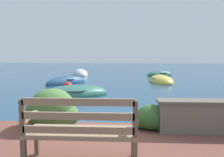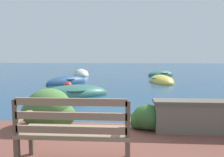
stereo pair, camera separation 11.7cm
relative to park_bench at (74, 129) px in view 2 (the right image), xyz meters
The scene contains 11 objects.
ground_plane 1.95m from the park_bench, 88.82° to the left, with size 80.00×80.00×0.00m.
park_bench is the anchor object (origin of this frame).
stone_wall 2.41m from the park_bench, 34.19° to the left, with size 1.59×0.39×0.61m.
hedge_clump_left 1.75m from the park_bench, 120.65° to the left, with size 1.15×0.82×0.78m.
hedge_clump_centre 1.84m from the park_bench, 53.30° to the left, with size 0.72×0.52×0.49m.
rowboat_nearest 6.13m from the park_bench, 103.96° to the left, with size 3.16×2.48×0.79m.
rowboat_mid 10.06m from the park_bench, 105.85° to the left, with size 2.42×2.63×0.82m.
rowboat_far 11.06m from the park_bench, 75.01° to the left, with size 1.62×2.88×0.79m.
rowboat_outer 15.49m from the park_bench, 77.03° to the left, with size 2.60×2.24×0.74m.
rowboat_distant 15.62m from the park_bench, 101.28° to the left, with size 2.05×3.35×0.86m.
mooring_buoy 8.57m from the park_bench, 105.68° to the left, with size 0.49×0.49×0.45m.
Camera 2 is at (0.63, -4.53, 1.67)m, focal length 35.00 mm.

